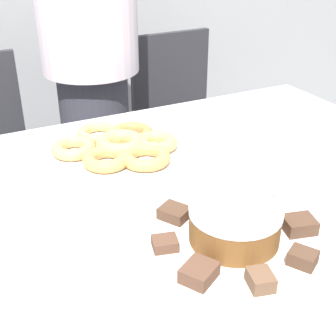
{
  "coord_description": "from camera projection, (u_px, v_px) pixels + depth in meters",
  "views": [
    {
      "loc": [
        -0.42,
        -0.82,
        1.31
      ],
      "look_at": [
        -0.0,
        -0.0,
        0.83
      ],
      "focal_mm": 50.0,
      "sensor_mm": 36.0,
      "label": 1
    }
  ],
  "objects": [
    {
      "name": "table",
      "position": [
        170.0,
        222.0,
        1.11
      ],
      "size": [
        1.51,
        1.0,
        0.77
      ],
      "color": "silver",
      "rests_on": "ground_plane"
    },
    {
      "name": "person_standing",
      "position": [
        90.0,
        58.0,
        1.77
      ],
      "size": [
        0.37,
        0.37,
        1.63
      ],
      "color": "#383842",
      "rests_on": "ground_plane"
    },
    {
      "name": "office_chair_right",
      "position": [
        185.0,
        138.0,
        2.21
      ],
      "size": [
        0.45,
        0.45,
        0.87
      ],
      "rotation": [
        0.0,
        0.0,
        0.03
      ],
      "color": "black",
      "rests_on": "ground_plane"
    },
    {
      "name": "plate_cake",
      "position": [
        233.0,
        241.0,
        0.89
      ],
      "size": [
        0.36,
        0.36,
        0.01
      ],
      "color": "white",
      "rests_on": "table"
    },
    {
      "name": "plate_donuts",
      "position": [
        121.0,
        152.0,
        1.24
      ],
      "size": [
        0.4,
        0.4,
        0.01
      ],
      "color": "white",
      "rests_on": "table"
    },
    {
      "name": "frosted_cake",
      "position": [
        235.0,
        224.0,
        0.88
      ],
      "size": [
        0.17,
        0.17,
        0.07
      ],
      "color": "brown",
      "rests_on": "plate_cake"
    },
    {
      "name": "lamington_0",
      "position": [
        213.0,
        198.0,
        1.0
      ],
      "size": [
        0.05,
        0.06,
        0.02
      ],
      "rotation": [
        0.0,
        0.0,
        1.31
      ],
      "color": "brown",
      "rests_on": "plate_cake"
    },
    {
      "name": "lamington_1",
      "position": [
        174.0,
        213.0,
        0.95
      ],
      "size": [
        0.07,
        0.07,
        0.02
      ],
      "rotation": [
        0.0,
        0.0,
        2.1
      ],
      "color": "#513828",
      "rests_on": "plate_cake"
    },
    {
      "name": "lamington_2",
      "position": [
        165.0,
        243.0,
        0.86
      ],
      "size": [
        0.06,
        0.05,
        0.02
      ],
      "rotation": [
        0.0,
        0.0,
        2.88
      ],
      "color": "brown",
      "rests_on": "plate_cake"
    },
    {
      "name": "lamington_3",
      "position": [
        199.0,
        273.0,
        0.79
      ],
      "size": [
        0.08,
        0.07,
        0.03
      ],
      "rotation": [
        0.0,
        0.0,
        3.67
      ],
      "color": "brown",
      "rests_on": "plate_cake"
    },
    {
      "name": "lamington_4",
      "position": [
        261.0,
        280.0,
        0.77
      ],
      "size": [
        0.05,
        0.05,
        0.03
      ],
      "rotation": [
        0.0,
        0.0,
        4.45
      ],
      "color": "brown",
      "rests_on": "plate_cake"
    },
    {
      "name": "lamington_5",
      "position": [
        303.0,
        258.0,
        0.82
      ],
      "size": [
        0.06,
        0.06,
        0.03
      ],
      "rotation": [
        0.0,
        0.0,
        5.24
      ],
      "color": "#513828",
      "rests_on": "plate_cake"
    },
    {
      "name": "lamington_6",
      "position": [
        299.0,
        225.0,
        0.91
      ],
      "size": [
        0.07,
        0.06,
        0.03
      ],
      "rotation": [
        0.0,
        0.0,
        6.03
      ],
      "color": "#513828",
      "rests_on": "plate_cake"
    },
    {
      "name": "lamington_7",
      "position": [
        262.0,
        202.0,
        0.99
      ],
      "size": [
        0.06,
        0.05,
        0.03
      ],
      "rotation": [
        0.0,
        0.0,
        6.81
      ],
      "color": "brown",
      "rests_on": "plate_cake"
    },
    {
      "name": "donut_0",
      "position": [
        120.0,
        143.0,
        1.23
      ],
      "size": [
        0.13,
        0.13,
        0.04
      ],
      "color": "#E5AD66",
      "rests_on": "plate_donuts"
    },
    {
      "name": "donut_1",
      "position": [
        157.0,
        143.0,
        1.24
      ],
      "size": [
        0.11,
        0.11,
        0.03
      ],
      "color": "#E5AD66",
      "rests_on": "plate_donuts"
    },
    {
      "name": "donut_2",
      "position": [
        132.0,
        133.0,
        1.3
      ],
      "size": [
        0.12,
        0.12,
        0.03
      ],
      "color": "#C68447",
      "rests_on": "plate_donuts"
    },
    {
      "name": "donut_3",
      "position": [
        98.0,
        133.0,
        1.3
      ],
      "size": [
        0.12,
        0.12,
        0.03
      ],
      "color": "#E5AD66",
      "rests_on": "plate_donuts"
    },
    {
      "name": "donut_4",
      "position": [
        74.0,
        148.0,
        1.21
      ],
      "size": [
        0.12,
        0.12,
        0.03
      ],
      "color": "#E5AD66",
      "rests_on": "plate_donuts"
    },
    {
      "name": "donut_5",
      "position": [
        106.0,
        159.0,
        1.16
      ],
      "size": [
        0.12,
        0.12,
        0.03
      ],
      "color": "tan",
      "rests_on": "plate_donuts"
    },
    {
      "name": "donut_6",
      "position": [
        145.0,
        158.0,
        1.16
      ],
      "size": [
        0.12,
        0.12,
        0.03
      ],
      "color": "tan",
      "rests_on": "plate_donuts"
    }
  ]
}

